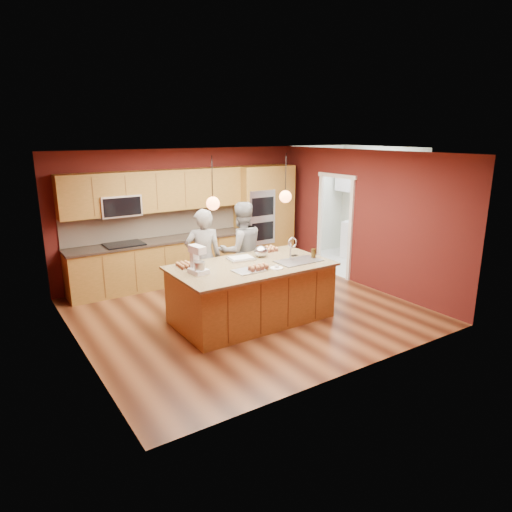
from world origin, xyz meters
TOP-DOWN VIEW (x-y plane):
  - floor at (0.00, 0.00)m, footprint 5.50×5.50m
  - ceiling at (0.00, 0.00)m, footprint 5.50×5.50m
  - wall_back at (0.00, 2.50)m, footprint 5.50×0.00m
  - wall_front at (0.00, -2.50)m, footprint 5.50×0.00m
  - wall_left at (-2.75, 0.00)m, footprint 0.00×5.00m
  - wall_right at (2.75, 0.00)m, footprint 0.00×5.00m
  - cabinet_run at (-0.68, 2.25)m, footprint 3.74×0.64m
  - oven_column at (1.85, 2.19)m, footprint 1.30×0.62m
  - doorway_trim at (2.73, 0.80)m, footprint 0.08×1.11m
  - laundry_room at (4.35, 1.20)m, footprint 2.60×2.70m
  - pendant_left at (-0.78, -0.32)m, footprint 0.20×0.20m
  - pendant_right at (0.56, -0.32)m, footprint 0.20×0.20m
  - island at (-0.10, -0.32)m, footprint 2.57×1.44m
  - person_left at (-0.48, 0.65)m, footprint 0.74×0.60m
  - person_right at (0.29, 0.65)m, footprint 0.97×0.81m
  - stand_mixer at (-1.03, -0.24)m, footprint 0.26×0.34m
  - sheet_cake at (-0.10, 0.02)m, footprint 0.46×0.36m
  - cooling_rack at (-0.34, -0.60)m, footprint 0.47×0.34m
  - mixing_bowl at (0.29, -0.00)m, footprint 0.24×0.24m
  - plate at (0.11, -0.72)m, footprint 0.20×0.20m
  - tumbler at (1.00, -0.55)m, footprint 0.08×0.08m
  - phone at (0.81, -0.26)m, footprint 0.13×0.09m
  - cupcakes_left at (-1.07, 0.16)m, footprint 0.23×0.30m
  - cupcakes_rack at (-0.19, -0.65)m, footprint 0.35×0.17m
  - cupcakes_right at (0.60, 0.24)m, footprint 0.35×0.26m
  - washer at (4.20, 0.91)m, footprint 0.67×0.68m
  - dryer at (4.20, 1.59)m, footprint 0.70×0.71m

SIDE VIEW (x-z plane):
  - floor at x=0.00m, z-range 0.00..0.00m
  - dryer at x=4.20m, z-range 0.00..0.88m
  - washer at x=4.20m, z-range 0.00..0.91m
  - island at x=-0.10m, z-range -0.18..1.15m
  - person_left at x=-0.48m, z-range 0.00..1.76m
  - person_right at x=0.29m, z-range 0.00..1.81m
  - phone at x=0.81m, z-range 0.95..0.96m
  - plate at x=0.11m, z-range 0.95..0.96m
  - cooling_rack at x=-0.34m, z-range 0.95..0.97m
  - sheet_cake at x=-0.10m, z-range 0.95..0.99m
  - cupcakes_left at x=-1.07m, z-range 0.95..1.01m
  - cabinet_run at x=-0.68m, z-range -0.17..2.13m
  - cupcakes_right at x=0.60m, z-range 0.95..1.02m
  - cupcakes_rack at x=-0.19m, z-range 0.96..1.04m
  - tumbler at x=1.00m, z-range 0.95..1.11m
  - mixing_bowl at x=0.29m, z-range 0.94..1.14m
  - doorway_trim at x=2.73m, z-range -0.05..2.15m
  - stand_mixer at x=-1.03m, z-range 0.92..1.34m
  - oven_column at x=1.85m, z-range 0.00..2.30m
  - wall_back at x=0.00m, z-range -1.40..4.10m
  - wall_front at x=0.00m, z-range -1.40..4.10m
  - wall_left at x=-2.75m, z-range -1.15..3.85m
  - wall_right at x=2.75m, z-range -1.15..3.85m
  - laundry_room at x=4.35m, z-range 0.60..3.30m
  - pendant_left at x=-0.78m, z-range 1.60..2.40m
  - pendant_right at x=0.56m, z-range 1.60..2.40m
  - ceiling at x=0.00m, z-range 2.70..2.70m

